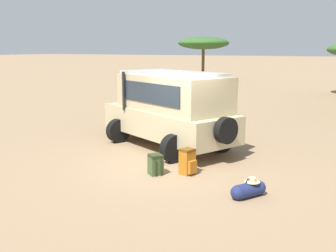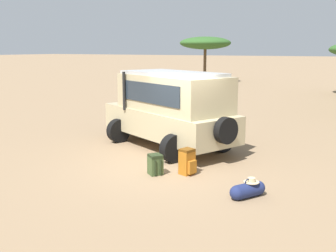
{
  "view_description": "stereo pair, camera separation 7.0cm",
  "coord_description": "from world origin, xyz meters",
  "px_view_note": "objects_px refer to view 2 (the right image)",
  "views": [
    {
      "loc": [
        4.77,
        -9.16,
        3.16
      ],
      "look_at": [
        -0.32,
        0.46,
        1.0
      ],
      "focal_mm": 42.0,
      "sensor_mm": 36.0,
      "label": 1
    },
    {
      "loc": [
        4.83,
        -9.13,
        3.16
      ],
      "look_at": [
        -0.32,
        0.46,
        1.0
      ],
      "focal_mm": 42.0,
      "sensor_mm": 36.0,
      "label": 2
    }
  ],
  "objects_px": {
    "backpack_cluster_center": "(155,165)",
    "acacia_tree_far_left": "(205,43)",
    "backpack_beside_front_wheel": "(187,162)",
    "safari_vehicle": "(170,108)",
    "duffel_bag_low_black_case": "(248,190)"
  },
  "relations": [
    {
      "from": "backpack_beside_front_wheel",
      "to": "duffel_bag_low_black_case",
      "type": "distance_m",
      "value": 2.01
    },
    {
      "from": "backpack_cluster_center",
      "to": "acacia_tree_far_left",
      "type": "xyz_separation_m",
      "value": [
        -9.8,
        26.29,
        3.37
      ]
    },
    {
      "from": "safari_vehicle",
      "to": "backpack_beside_front_wheel",
      "type": "height_order",
      "value": "safari_vehicle"
    },
    {
      "from": "safari_vehicle",
      "to": "backpack_beside_front_wheel",
      "type": "relative_size",
      "value": 8.08
    },
    {
      "from": "backpack_cluster_center",
      "to": "duffel_bag_low_black_case",
      "type": "distance_m",
      "value": 2.59
    },
    {
      "from": "backpack_beside_front_wheel",
      "to": "duffel_bag_low_black_case",
      "type": "xyz_separation_m",
      "value": [
        1.83,
        -0.82,
        -0.16
      ]
    },
    {
      "from": "backpack_cluster_center",
      "to": "acacia_tree_far_left",
      "type": "relative_size",
      "value": 0.11
    },
    {
      "from": "safari_vehicle",
      "to": "duffel_bag_low_black_case",
      "type": "bearing_deg",
      "value": -41.12
    },
    {
      "from": "safari_vehicle",
      "to": "backpack_cluster_center",
      "type": "height_order",
      "value": "safari_vehicle"
    },
    {
      "from": "duffel_bag_low_black_case",
      "to": "acacia_tree_far_left",
      "type": "xyz_separation_m",
      "value": [
        -12.35,
        26.71,
        3.46
      ]
    },
    {
      "from": "backpack_cluster_center",
      "to": "backpack_beside_front_wheel",
      "type": "bearing_deg",
      "value": 28.57
    },
    {
      "from": "backpack_beside_front_wheel",
      "to": "duffel_bag_low_black_case",
      "type": "bearing_deg",
      "value": -24.05
    },
    {
      "from": "backpack_cluster_center",
      "to": "acacia_tree_far_left",
      "type": "bearing_deg",
      "value": 110.45
    },
    {
      "from": "backpack_beside_front_wheel",
      "to": "backpack_cluster_center",
      "type": "xyz_separation_m",
      "value": [
        -0.72,
        -0.39,
        -0.07
      ]
    },
    {
      "from": "duffel_bag_low_black_case",
      "to": "acacia_tree_far_left",
      "type": "relative_size",
      "value": 0.17
    }
  ]
}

